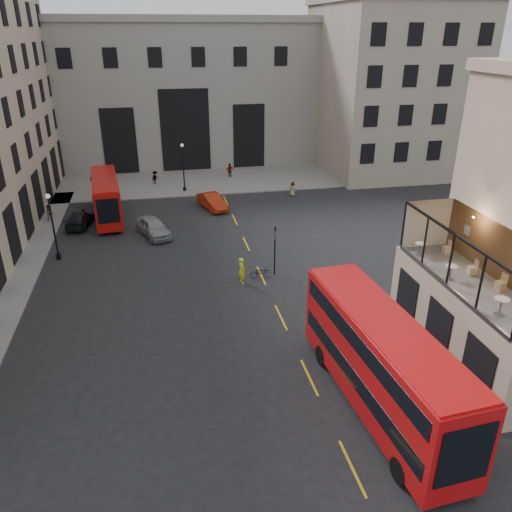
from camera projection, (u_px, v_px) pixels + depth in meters
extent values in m
plane|color=black|center=(346.00, 372.00, 26.27)|extent=(140.00, 140.00, 0.00)
cube|color=black|center=(438.00, 330.00, 26.34)|extent=(0.08, 9.20, 3.00)
cube|color=brown|center=(504.00, 256.00, 25.21)|extent=(0.04, 10.00, 2.90)
cube|color=beige|center=(427.00, 223.00, 29.40)|extent=(3.00, 0.04, 2.90)
cube|color=black|center=(483.00, 231.00, 24.34)|extent=(3.00, 10.00, 0.04)
cube|color=slate|center=(446.00, 285.00, 25.23)|extent=(0.12, 10.00, 0.18)
cube|color=black|center=(455.00, 234.00, 24.08)|extent=(0.12, 10.00, 0.10)
cube|color=beige|center=(467.00, 230.00, 27.99)|extent=(0.04, 0.45, 0.55)
cylinder|color=#FFD899|center=(473.00, 217.00, 26.29)|extent=(0.12, 0.12, 0.05)
cube|color=#C5AF93|center=(464.00, 323.00, 26.52)|extent=(3.00, 11.00, 4.50)
cube|color=slate|center=(472.00, 285.00, 25.56)|extent=(3.00, 10.00, 0.10)
cube|color=gray|center=(181.00, 93.00, 64.42)|extent=(34.00, 10.00, 18.00)
cube|color=gray|center=(176.00, 19.00, 60.85)|extent=(35.00, 10.60, 0.80)
cube|color=black|center=(185.00, 131.00, 61.58)|extent=(6.00, 0.12, 10.00)
cube|color=black|center=(120.00, 142.00, 60.55)|extent=(4.00, 0.12, 8.00)
cube|color=black|center=(249.00, 137.00, 63.45)|extent=(4.00, 0.12, 8.00)
cube|color=#A89B88|center=(388.00, 87.00, 61.41)|extent=(16.00, 18.00, 20.00)
cube|color=slate|center=(182.00, 181.00, 59.03)|extent=(40.00, 12.00, 0.12)
cylinder|color=black|center=(275.00, 257.00, 36.20)|extent=(0.10, 0.10, 2.80)
imported|color=black|center=(275.00, 233.00, 35.42)|extent=(0.16, 0.20, 1.00)
cylinder|color=black|center=(94.00, 201.00, 47.93)|extent=(0.10, 0.10, 2.80)
imported|color=black|center=(92.00, 182.00, 47.14)|extent=(0.16, 0.20, 1.00)
cylinder|color=black|center=(54.00, 229.00, 38.19)|extent=(0.14, 0.14, 5.00)
cylinder|color=black|center=(59.00, 256.00, 39.13)|extent=(0.36, 0.36, 0.50)
sphere|color=silver|center=(48.00, 196.00, 37.09)|extent=(0.36, 0.36, 0.36)
cylinder|color=black|center=(183.00, 170.00, 54.45)|extent=(0.14, 0.14, 5.00)
cylinder|color=black|center=(185.00, 189.00, 55.39)|extent=(0.36, 0.36, 0.50)
sphere|color=silver|center=(182.00, 145.00, 53.35)|extent=(0.36, 0.36, 0.36)
cube|color=#B30C0E|center=(381.00, 362.00, 22.89)|extent=(3.59, 12.07, 4.22)
cube|color=black|center=(380.00, 373.00, 23.13)|extent=(3.58, 11.43, 0.87)
cube|color=black|center=(384.00, 339.00, 22.35)|extent=(3.58, 11.43, 0.87)
cube|color=#B30C0E|center=(386.00, 323.00, 22.00)|extent=(3.46, 11.83, 0.13)
cylinder|color=black|center=(322.00, 355.00, 26.75)|extent=(0.38, 1.10, 1.08)
cylinder|color=black|center=(364.00, 348.00, 27.36)|extent=(0.38, 1.10, 1.08)
cylinder|color=black|center=(400.00, 471.00, 19.77)|extent=(0.38, 1.10, 1.08)
cylinder|color=black|center=(453.00, 457.00, 20.38)|extent=(0.38, 1.10, 1.08)
cube|color=#AD100C|center=(106.00, 197.00, 46.92)|extent=(3.25, 10.09, 3.51)
cube|color=black|center=(107.00, 202.00, 47.12)|extent=(3.23, 9.55, 0.72)
cube|color=black|center=(105.00, 185.00, 46.47)|extent=(3.23, 9.55, 0.72)
cube|color=#AD100C|center=(104.00, 178.00, 46.18)|extent=(3.14, 9.88, 0.11)
cylinder|color=black|center=(97.00, 204.00, 50.09)|extent=(0.34, 0.92, 0.90)
cylinder|color=black|center=(118.00, 202.00, 50.64)|extent=(0.34, 0.92, 0.90)
cylinder|color=black|center=(98.00, 227.00, 44.32)|extent=(0.34, 0.92, 0.90)
cylinder|color=black|center=(122.00, 225.00, 44.87)|extent=(0.34, 0.92, 0.90)
imported|color=gray|center=(154.00, 227.00, 43.31)|extent=(3.36, 5.02, 1.59)
imported|color=#A22309|center=(212.00, 201.00, 49.93)|extent=(2.87, 4.80, 1.50)
imported|color=black|center=(80.00, 219.00, 45.56)|extent=(2.57, 4.80, 1.32)
imported|color=gray|center=(260.00, 272.00, 36.22)|extent=(1.54, 0.62, 0.79)
imported|color=#E6F319|center=(242.00, 271.00, 35.13)|extent=(0.59, 0.78, 1.95)
imported|color=gray|center=(50.00, 214.00, 46.45)|extent=(0.82, 0.66, 1.63)
imported|color=gray|center=(155.00, 178.00, 57.55)|extent=(1.13, 1.19, 1.62)
imported|color=gray|center=(230.00, 171.00, 60.10)|extent=(1.13, 0.65, 1.81)
imported|color=gray|center=(293.00, 189.00, 53.75)|extent=(0.89, 0.88, 1.55)
imported|color=gray|center=(84.00, 219.00, 45.06)|extent=(0.51, 0.70, 1.76)
cylinder|color=silver|center=(502.00, 299.00, 22.45)|extent=(0.67, 0.67, 0.04)
cylinder|color=slate|center=(500.00, 307.00, 22.61)|extent=(0.09, 0.09, 0.78)
cylinder|color=slate|center=(499.00, 314.00, 22.78)|extent=(0.49, 0.49, 0.03)
cylinder|color=beige|center=(451.00, 266.00, 25.68)|extent=(0.63, 0.63, 0.04)
cylinder|color=slate|center=(450.00, 273.00, 25.83)|extent=(0.08, 0.08, 0.73)
cylinder|color=slate|center=(449.00, 279.00, 25.99)|extent=(0.46, 0.46, 0.03)
cylinder|color=silver|center=(421.00, 243.00, 28.44)|extent=(0.61, 0.61, 0.04)
cylinder|color=slate|center=(420.00, 249.00, 28.59)|extent=(0.08, 0.08, 0.72)
cylinder|color=slate|center=(419.00, 255.00, 28.74)|extent=(0.45, 0.45, 0.03)
cube|color=tan|center=(500.00, 286.00, 24.86)|extent=(0.48, 0.48, 0.45)
cube|color=tan|center=(505.00, 278.00, 24.74)|extent=(0.10, 0.42, 0.40)
cube|color=tan|center=(472.00, 270.00, 26.47)|extent=(0.45, 0.45, 0.44)
cube|color=tan|center=(477.00, 263.00, 26.31)|extent=(0.08, 0.41, 0.39)
cube|color=#DCB77E|center=(446.00, 250.00, 28.95)|extent=(0.38, 0.38, 0.41)
cube|color=#DCB77E|center=(450.00, 244.00, 28.82)|extent=(0.04, 0.38, 0.36)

